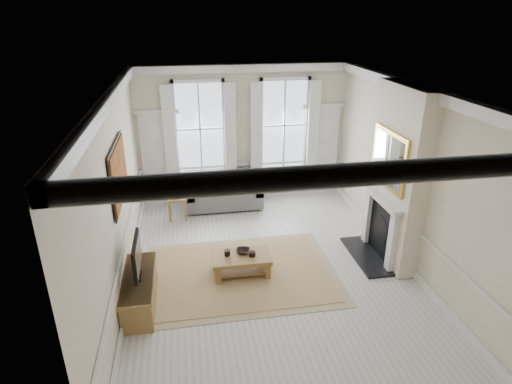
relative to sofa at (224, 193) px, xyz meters
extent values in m
plane|color=#B7B5AD|center=(0.56, -3.11, -0.36)|extent=(7.20, 7.20, 0.00)
plane|color=white|center=(0.56, -3.11, 3.04)|extent=(7.20, 7.20, 0.00)
plane|color=beige|center=(0.56, 0.49, 1.34)|extent=(5.20, 0.00, 5.20)
plane|color=beige|center=(-2.04, -3.11, 1.34)|extent=(0.00, 7.20, 7.20)
plane|color=beige|center=(3.16, -3.11, 1.34)|extent=(0.00, 7.20, 7.20)
cube|color=silver|center=(-1.49, 0.45, 0.79)|extent=(0.90, 0.08, 2.30)
cube|color=silver|center=(2.61, 0.45, 0.79)|extent=(0.90, 0.08, 2.30)
cube|color=#AA671D|center=(-2.00, -2.81, 1.69)|extent=(0.05, 1.66, 1.06)
cube|color=beige|center=(2.99, -2.91, 1.34)|extent=(0.35, 1.70, 3.38)
cube|color=black|center=(2.56, -2.91, -0.34)|extent=(0.55, 1.50, 0.05)
cube|color=silver|center=(2.76, -3.46, 0.21)|extent=(0.10, 0.18, 1.15)
cube|color=silver|center=(2.76, -2.36, 0.21)|extent=(0.10, 0.18, 1.15)
cube|color=silver|center=(2.71, -2.91, 0.94)|extent=(0.20, 1.45, 0.06)
cube|color=black|center=(2.81, -2.91, 0.19)|extent=(0.02, 0.92, 1.00)
cube|color=gold|center=(2.77, -2.91, 1.69)|extent=(0.06, 1.26, 1.06)
cube|color=#5F5F5D|center=(0.00, -0.06, -0.09)|extent=(1.85, 0.90, 0.42)
cube|color=#5F5F5D|center=(0.00, 0.29, 0.28)|extent=(1.85, 0.20, 0.44)
cube|color=#5F5F5D|center=(-0.83, -0.06, 0.16)|extent=(0.20, 0.90, 0.30)
cube|color=#5F5F5D|center=(0.83, -0.06, 0.16)|extent=(0.20, 0.90, 0.30)
cylinder|color=brown|center=(-0.81, -0.39, -0.32)|extent=(0.06, 0.06, 0.08)
cylinder|color=brown|center=(0.81, 0.27, -0.32)|extent=(0.06, 0.06, 0.08)
cube|color=brown|center=(-1.14, -0.49, 0.16)|extent=(0.46, 0.46, 0.06)
cube|color=brown|center=(-1.31, -0.66, -0.12)|extent=(0.05, 0.05, 0.49)
cube|color=brown|center=(-0.97, -0.66, -0.12)|extent=(0.05, 0.05, 0.49)
cube|color=brown|center=(-1.31, -0.31, -0.12)|extent=(0.05, 0.05, 0.49)
cube|color=brown|center=(-0.97, -0.31, -0.12)|extent=(0.05, 0.05, 0.49)
cube|color=tan|center=(0.01, -3.08, -0.35)|extent=(3.50, 2.60, 0.02)
cube|color=brown|center=(0.01, -3.08, 0.00)|extent=(1.08, 0.64, 0.08)
cube|color=brown|center=(-0.43, -3.29, -0.20)|extent=(0.10, 0.10, 0.32)
cube|color=brown|center=(0.44, -3.29, -0.20)|extent=(0.10, 0.10, 0.32)
cube|color=brown|center=(-0.43, -2.87, -0.20)|extent=(0.10, 0.10, 0.32)
cube|color=brown|center=(0.44, -2.87, -0.20)|extent=(0.10, 0.10, 0.32)
cylinder|color=black|center=(-0.24, -3.03, 0.10)|extent=(0.11, 0.11, 0.11)
cylinder|color=black|center=(0.21, -3.13, 0.09)|extent=(0.12, 0.12, 0.09)
imported|color=black|center=(0.06, -2.98, 0.07)|extent=(0.32, 0.32, 0.06)
cube|color=brown|center=(-1.78, -3.67, -0.09)|extent=(0.49, 1.51, 0.54)
cube|color=black|center=(-1.76, -3.67, 0.20)|extent=(0.08, 0.30, 0.03)
cube|color=black|center=(-1.76, -3.67, 0.59)|extent=(0.05, 0.90, 0.55)
cube|color=black|center=(-1.73, -3.67, 0.59)|extent=(0.01, 0.83, 0.50)
camera|label=1|loc=(-0.88, -9.79, 4.21)|focal=30.00mm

